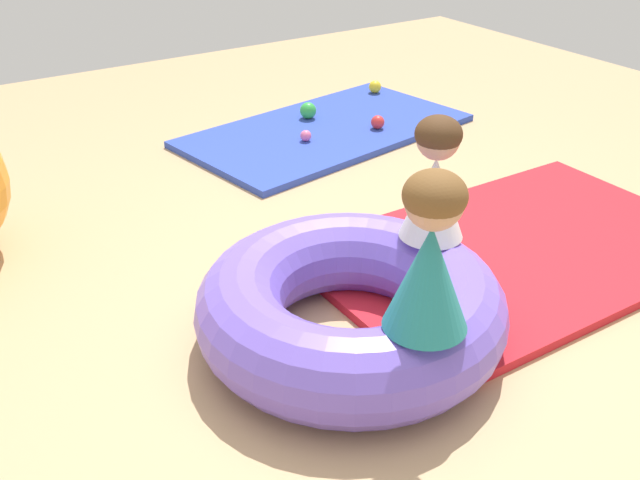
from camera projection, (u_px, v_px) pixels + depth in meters
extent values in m
plane|color=tan|center=(337.00, 346.00, 2.70)|extent=(8.00, 8.00, 0.00)
cube|color=#2D47B7|center=(326.00, 131.00, 4.59)|extent=(1.87, 1.21, 0.04)
cube|color=red|center=(516.00, 251.00, 3.27)|extent=(1.82, 1.16, 0.04)
torus|color=#7056D1|center=(350.00, 307.00, 2.64)|extent=(1.11, 1.11, 0.32)
cone|color=teal|center=(428.00, 278.00, 2.19)|extent=(0.36, 0.36, 0.35)
sphere|color=tan|center=(435.00, 201.00, 2.07)|extent=(0.17, 0.17, 0.17)
ellipsoid|color=brown|center=(435.00, 195.00, 2.06)|extent=(0.19, 0.19, 0.15)
cone|color=white|center=(433.00, 197.00, 2.70)|extent=(0.32, 0.32, 0.31)
sphere|color=tan|center=(438.00, 138.00, 2.59)|extent=(0.16, 0.16, 0.16)
ellipsoid|color=#472D19|center=(439.00, 134.00, 2.58)|extent=(0.17, 0.17, 0.13)
sphere|color=yellow|center=(375.00, 87.00, 5.17)|extent=(0.09, 0.09, 0.09)
sphere|color=pink|center=(306.00, 136.00, 4.37)|extent=(0.07, 0.07, 0.07)
sphere|color=green|center=(308.00, 111.00, 4.70)|extent=(0.10, 0.10, 0.10)
sphere|color=red|center=(378.00, 122.00, 4.55)|extent=(0.08, 0.08, 0.08)
sphere|color=teal|center=(420.00, 326.00, 2.69)|extent=(0.06, 0.06, 0.06)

